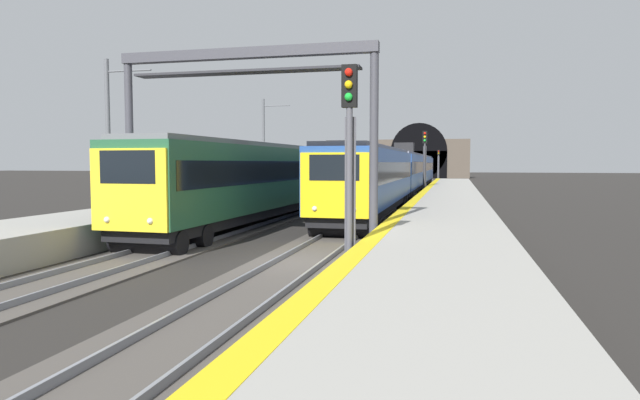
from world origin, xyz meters
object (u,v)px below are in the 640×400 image
Objects in this scene: railway_signal_near at (349,152)px; railway_signal_mid at (425,158)px; train_main_approaching at (404,172)px; catenary_mast_near at (264,147)px; overhead_signal_gantry at (245,97)px; train_adjacent_platform at (306,174)px; catenary_mast_far at (109,141)px; railway_signal_far at (438,163)px.

railway_signal_mid is (34.46, -0.00, 0.14)m from railway_signal_near.
railway_signal_mid is at bearing 66.68° from train_main_approaching.
overhead_signal_gantry is at bearing -161.77° from catenary_mast_near.
catenary_mast_near is (-3.14, 13.36, 0.91)m from railway_signal_mid.
train_main_approaching is 14.71m from train_adjacent_platform.
catenary_mast_far is (-11.97, 6.38, 1.80)m from train_adjacent_platform.
catenary_mast_far is (9.49, 13.36, 0.78)m from railway_signal_near.
railway_signal_near is at bearing -133.13° from overhead_signal_gantry.
railway_signal_near is 0.69× the size of catenary_mast_far.
catenary_mast_near reaches higher than train_main_approaching.
train_adjacent_platform is 11.92m from catenary_mast_near.
train_main_approaching is 12.37m from catenary_mast_near.
railway_signal_mid is at bearing -8.26° from overhead_signal_gantry.
railway_signal_mid reaches higher than train_main_approaching.
catenary_mast_near is at bearing 18.23° from overhead_signal_gantry.
overhead_signal_gantry reaches higher than railway_signal_near.
railway_signal_far is at bearing -180.00° from railway_signal_near.
railway_signal_far reaches higher than train_main_approaching.
catenary_mast_near reaches higher than catenary_mast_far.
catenary_mast_far is at bearing -26.50° from train_adjacent_platform.
catenary_mast_far is at bearing -125.39° from railway_signal_near.
train_adjacent_platform is at bearing -20.48° from train_main_approaching.
catenary_mast_near is at bearing -17.66° from railway_signal_far.
overhead_signal_gantry reaches higher than train_main_approaching.
train_adjacent_platform is 14.79m from railway_signal_mid.
catenary_mast_near reaches higher than overhead_signal_gantry.
railway_signal_near is 0.65× the size of catenary_mast_near.
railway_signal_near reaches higher than train_main_approaching.
train_adjacent_platform is 7.03× the size of railway_signal_mid.
catenary_mast_far is (-63.80, 13.36, 1.16)m from railway_signal_far.
train_adjacent_platform is (-13.78, 5.15, 0.07)m from train_main_approaching.
overhead_signal_gantry reaches higher than train_adjacent_platform.
overhead_signal_gantry is 1.16× the size of catenary_mast_far.
railway_signal_mid reaches higher than train_adjacent_platform.
train_main_approaching is 11.66× the size of railway_signal_far.
railway_signal_far is at bearing -180.00° from railway_signal_mid.
catenary_mast_far reaches higher than overhead_signal_gantry.
catenary_mast_far is (-24.96, 13.36, 0.64)m from railway_signal_mid.
overhead_signal_gantry is at bearing -3.64° from railway_signal_far.
overhead_signal_gantry is at bearing -133.13° from railway_signal_near.
catenary_mast_far is (-25.75, 11.53, 1.86)m from train_main_approaching.
railway_signal_near reaches higher than railway_signal_far.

